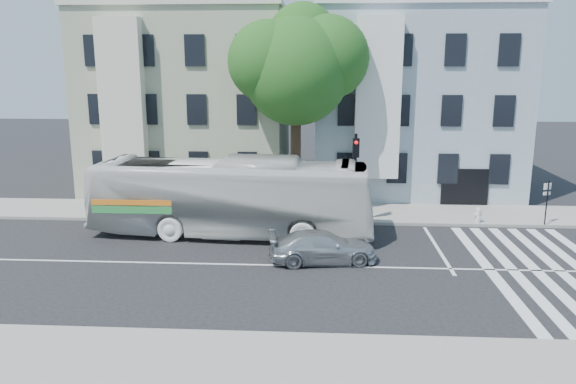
# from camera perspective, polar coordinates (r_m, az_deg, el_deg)

# --- Properties ---
(ground) EXTENTS (120.00, 120.00, 0.00)m
(ground) POSITION_cam_1_polar(r_m,az_deg,el_deg) (22.62, -0.23, -7.48)
(ground) COLOR black
(ground) RESTS_ON ground
(sidewalk_far) EXTENTS (80.00, 4.00, 0.15)m
(sidewalk_far) POSITION_cam_1_polar(r_m,az_deg,el_deg) (30.22, 0.73, -2.08)
(sidewalk_far) COLOR gray
(sidewalk_far) RESTS_ON ground
(sidewalk_near) EXTENTS (80.00, 4.00, 0.15)m
(sidewalk_near) POSITION_cam_1_polar(r_m,az_deg,el_deg) (15.35, -2.19, -17.60)
(sidewalk_near) COLOR gray
(sidewalk_near) RESTS_ON ground
(building_left) EXTENTS (12.00, 10.00, 11.00)m
(building_left) POSITION_cam_1_polar(r_m,az_deg,el_deg) (37.19, -9.71, 9.02)
(building_left) COLOR #9A9C83
(building_left) RESTS_ON ground
(building_right) EXTENTS (12.00, 10.00, 11.00)m
(building_right) POSITION_cam_1_polar(r_m,az_deg,el_deg) (36.69, 12.40, 8.86)
(building_right) COLOR #8D9EA8
(building_right) RESTS_ON ground
(street_tree) EXTENTS (7.30, 5.90, 11.10)m
(street_tree) POSITION_cam_1_polar(r_m,az_deg,el_deg) (29.93, 0.95, 12.79)
(street_tree) COLOR #2D2116
(street_tree) RESTS_ON ground
(bus) EXTENTS (3.98, 13.35, 3.67)m
(bus) POSITION_cam_1_polar(r_m,az_deg,el_deg) (26.22, -5.76, -0.50)
(bus) COLOR silver
(bus) RESTS_ON ground
(sedan) EXTENTS (2.34, 4.56, 1.27)m
(sedan) POSITION_cam_1_polar(r_m,az_deg,el_deg) (22.86, 3.55, -5.60)
(sedan) COLOR silver
(sedan) RESTS_ON ground
(hedge) EXTENTS (8.24, 3.81, 0.70)m
(hedge) POSITION_cam_1_polar(r_m,az_deg,el_deg) (29.19, -9.75, -1.95)
(hedge) COLOR #366520
(hedge) RESTS_ON sidewalk_far
(traffic_signal) EXTENTS (0.48, 0.54, 4.58)m
(traffic_signal) POSITION_cam_1_polar(r_m,az_deg,el_deg) (27.60, 6.85, 2.54)
(traffic_signal) COLOR black
(traffic_signal) RESTS_ON ground
(fire_hydrant) EXTENTS (0.45, 0.26, 0.78)m
(fire_hydrant) POSITION_cam_1_polar(r_m,az_deg,el_deg) (29.49, 18.74, -2.20)
(fire_hydrant) COLOR silver
(fire_hydrant) RESTS_ON sidewalk_far
(far_sign_pole) EXTENTS (0.39, 0.21, 2.22)m
(far_sign_pole) POSITION_cam_1_polar(r_m,az_deg,el_deg) (30.13, 24.82, -0.40)
(far_sign_pole) COLOR black
(far_sign_pole) RESTS_ON sidewalk_far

